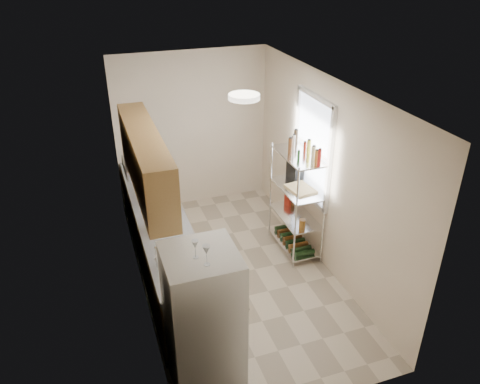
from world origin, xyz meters
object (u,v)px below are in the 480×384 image
object	(u,v)px
refrigerator	(204,324)
frying_pan_large	(152,200)
rice_cooker	(163,220)
espresso_machine	(295,168)
cutting_board	(301,189)

from	to	relation	value
refrigerator	frying_pan_large	bearing A→B (deg)	91.63
rice_cooker	frying_pan_large	world-z (taller)	rice_cooker
espresso_machine	cutting_board	bearing A→B (deg)	-112.37
rice_cooker	espresso_machine	distance (m)	2.12
espresso_machine	frying_pan_large	bearing A→B (deg)	165.85
rice_cooker	espresso_machine	size ratio (longest dim) A/B	0.97
rice_cooker	espresso_machine	bearing A→B (deg)	15.19
refrigerator	rice_cooker	world-z (taller)	refrigerator
rice_cooker	refrigerator	bearing A→B (deg)	-88.10
rice_cooker	cutting_board	bearing A→B (deg)	4.97
espresso_machine	rice_cooker	bearing A→B (deg)	-174.50
espresso_machine	refrigerator	bearing A→B (deg)	-141.26
cutting_board	espresso_machine	world-z (taller)	espresso_machine
refrigerator	rice_cooker	xyz separation A→B (m)	(-0.06, 1.68, 0.20)
refrigerator	frying_pan_large	xyz separation A→B (m)	(-0.07, 2.40, 0.11)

